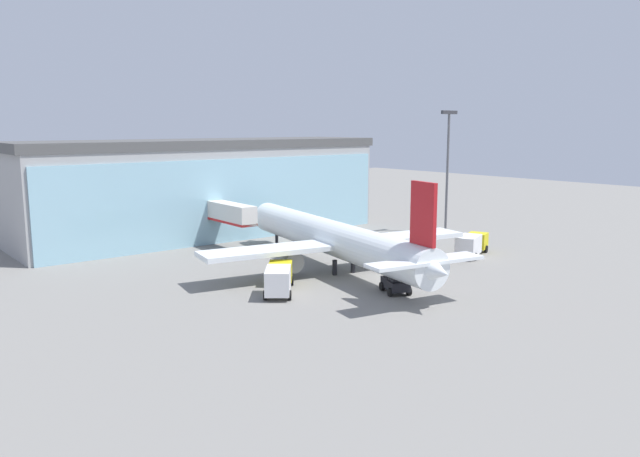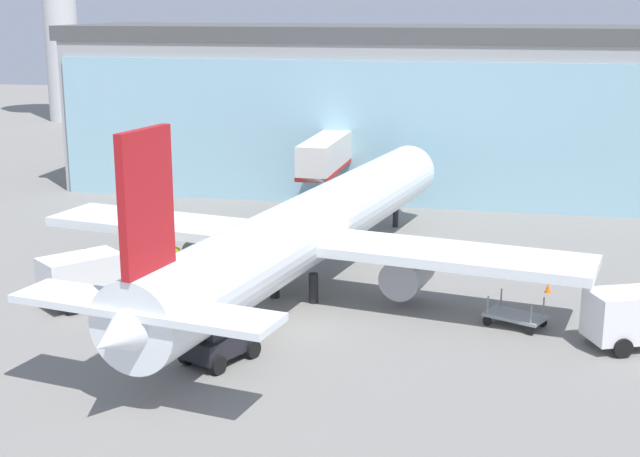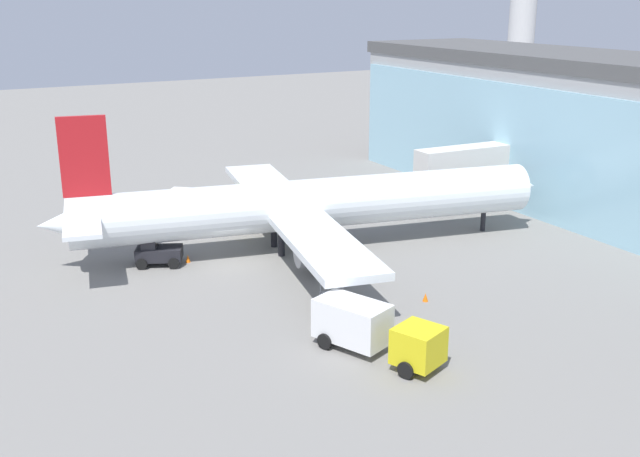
# 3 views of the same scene
# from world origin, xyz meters

# --- Properties ---
(ground) EXTENTS (240.00, 240.00, 0.00)m
(ground) POSITION_xyz_m (0.00, 0.00, 0.00)
(ground) COLOR gray
(terminal_building) EXTENTS (52.29, 14.77, 13.53)m
(terminal_building) POSITION_xyz_m (-0.00, 34.09, 6.76)
(terminal_building) COLOR #A1A1A1
(terminal_building) RESTS_ON ground
(jet_bridge) EXTENTS (2.74, 12.81, 5.80)m
(jet_bridge) POSITION_xyz_m (-2.60, 25.06, 4.42)
(jet_bridge) COLOR silver
(jet_bridge) RESTS_ON ground
(airplane) EXTENTS (30.55, 38.47, 10.79)m
(airplane) POSITION_xyz_m (-0.33, 6.08, 3.41)
(airplane) COLOR white
(airplane) RESTS_ON ground
(catering_truck) EXTENTS (6.35, 7.03, 2.65)m
(catering_truck) POSITION_xyz_m (-10.55, 2.22, 1.47)
(catering_truck) COLOR yellow
(catering_truck) RESTS_ON ground
(baggage_cart) EXTENTS (3.22, 2.67, 1.50)m
(baggage_cart) POSITION_xyz_m (10.65, 2.24, 0.50)
(baggage_cart) COLOR gray
(baggage_cart) RESTS_ON ground
(pushback_tug) EXTENTS (3.25, 3.67, 2.30)m
(pushback_tug) POSITION_xyz_m (-2.20, -4.79, 0.97)
(pushback_tug) COLOR black
(pushback_tug) RESTS_ON ground
(safety_cone_nose) EXTENTS (0.36, 0.36, 0.55)m
(safety_cone_nose) POSITION_xyz_m (-1.66, -2.75, 0.28)
(safety_cone_nose) COLOR orange
(safety_cone_nose) RESTS_ON ground
(safety_cone_wingtip) EXTENTS (0.36, 0.36, 0.55)m
(safety_cone_wingtip) POSITION_xyz_m (12.53, 7.86, 0.28)
(safety_cone_wingtip) COLOR orange
(safety_cone_wingtip) RESTS_ON ground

